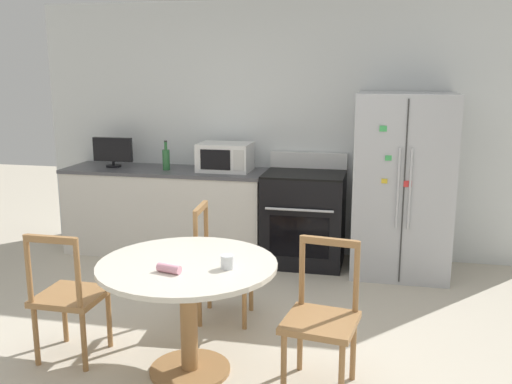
# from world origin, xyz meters

# --- Properties ---
(ground_plane) EXTENTS (14.00, 14.00, 0.00)m
(ground_plane) POSITION_xyz_m (0.00, 0.00, 0.00)
(ground_plane) COLOR beige
(back_wall) EXTENTS (5.20, 0.10, 2.60)m
(back_wall) POSITION_xyz_m (0.00, 2.65, 1.30)
(back_wall) COLOR silver
(back_wall) RESTS_ON ground_plane
(kitchen_counter) EXTENTS (2.12, 0.64, 0.90)m
(kitchen_counter) POSITION_xyz_m (-1.15, 2.29, 0.45)
(kitchen_counter) COLOR silver
(kitchen_counter) RESTS_ON ground_plane
(refrigerator) EXTENTS (0.89, 0.78, 1.70)m
(refrigerator) POSITION_xyz_m (1.24, 2.20, 0.85)
(refrigerator) COLOR #B2B5BA
(refrigerator) RESTS_ON ground_plane
(oven_range) EXTENTS (0.79, 0.68, 1.08)m
(oven_range) POSITION_xyz_m (0.31, 2.26, 0.47)
(oven_range) COLOR black
(oven_range) RESTS_ON ground_plane
(microwave) EXTENTS (0.53, 0.39, 0.28)m
(microwave) POSITION_xyz_m (-0.51, 2.31, 1.04)
(microwave) COLOR white
(microwave) RESTS_ON kitchen_counter
(countertop_tv) EXTENTS (0.43, 0.16, 0.31)m
(countertop_tv) POSITION_xyz_m (-1.73, 2.29, 1.07)
(countertop_tv) COLOR black
(countertop_tv) RESTS_ON kitchen_counter
(counter_bottle) EXTENTS (0.08, 0.08, 0.30)m
(counter_bottle) POSITION_xyz_m (-1.12, 2.24, 1.01)
(counter_bottle) COLOR #2D6B38
(counter_bottle) RESTS_ON kitchen_counter
(dining_table) EXTENTS (1.12, 1.12, 0.74)m
(dining_table) POSITION_xyz_m (-0.11, -0.01, 0.58)
(dining_table) COLOR beige
(dining_table) RESTS_ON ground_plane
(dining_chair_far) EXTENTS (0.45, 0.45, 0.90)m
(dining_chair_far) POSITION_xyz_m (-0.13, 0.82, 0.43)
(dining_chair_far) COLOR #9E7042
(dining_chair_far) RESTS_ON ground_plane
(dining_chair_left) EXTENTS (0.42, 0.42, 0.90)m
(dining_chair_left) POSITION_xyz_m (-0.95, -0.01, 0.43)
(dining_chair_left) COLOR #9E7042
(dining_chair_left) RESTS_ON ground_plane
(dining_chair_right) EXTENTS (0.47, 0.47, 0.90)m
(dining_chair_right) POSITION_xyz_m (0.73, -0.00, 0.43)
(dining_chair_right) COLOR #9E7042
(dining_chair_right) RESTS_ON ground_plane
(candle_glass) EXTENTS (0.08, 0.08, 0.08)m
(candle_glass) POSITION_xyz_m (0.16, -0.06, 0.77)
(candle_glass) COLOR silver
(candle_glass) RESTS_ON dining_table
(folded_napkin) EXTENTS (0.16, 0.09, 0.05)m
(folded_napkin) POSITION_xyz_m (-0.16, -0.21, 0.76)
(folded_napkin) COLOR pink
(folded_napkin) RESTS_ON dining_table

